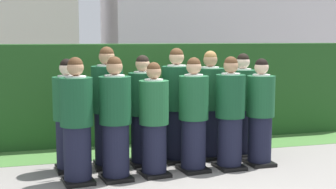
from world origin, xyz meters
TOP-DOWN VIEW (x-y plane):
  - ground_plane at (0.00, 0.00)m, footprint 60.00×60.00m
  - student_front_row_0 at (-1.30, -0.06)m, footprint 0.42×0.53m
  - student_front_row_1 at (-0.81, -0.05)m, footprint 0.42×0.50m
  - student_front_row_2 at (-0.28, -0.01)m, footprint 0.41×0.51m
  - student_front_row_3 at (0.30, 0.05)m, footprint 0.41×0.49m
  - student_front_row_4 at (0.83, 0.03)m, footprint 0.41×0.47m
  - student_front_row_5 at (1.33, 0.08)m, footprint 0.40×0.44m
  - student_rear_row_0 at (-1.37, 0.52)m, footprint 0.41×0.51m
  - student_rear_row_1 at (-0.82, 0.57)m, footprint 0.45×0.54m
  - student_rear_row_2 at (-0.31, 0.54)m, footprint 0.42×0.47m
  - student_rear_row_3 at (0.22, 0.60)m, footprint 0.44×0.53m
  - student_rear_row_4 at (0.76, 0.64)m, footprint 0.44×0.55m
  - student_rear_row_5 at (1.30, 0.64)m, footprint 0.42×0.49m
  - hedge at (0.00, 2.17)m, footprint 8.15×0.70m
  - lawn_strip at (0.00, 1.37)m, footprint 8.15×0.90m

SIDE VIEW (x-z plane):
  - ground_plane at x=0.00m, z-range 0.00..0.00m
  - lawn_strip at x=0.00m, z-range 0.00..0.01m
  - student_front_row_2 at x=-0.28m, z-range -0.04..1.49m
  - student_front_row_5 at x=1.33m, z-range -0.04..1.51m
  - student_rear_row_0 at x=-1.37m, z-range -0.04..1.52m
  - student_front_row_3 at x=0.30m, z-range -0.04..1.54m
  - student_front_row_4 at x=0.83m, z-range -0.04..1.55m
  - student_rear_row_2 at x=-0.31m, z-range -0.04..1.56m
  - student_rear_row_5 at x=1.30m, z-range -0.04..1.56m
  - student_front_row_0 at x=-1.30m, z-range -0.04..1.57m
  - student_front_row_1 at x=-0.81m, z-range -0.04..1.57m
  - student_rear_row_4 at x=0.76m, z-range -0.04..1.61m
  - student_rear_row_3 at x=0.22m, z-range -0.04..1.65m
  - student_rear_row_1 at x=-0.82m, z-range -0.04..1.68m
  - hedge at x=0.00m, z-range 0.00..1.73m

